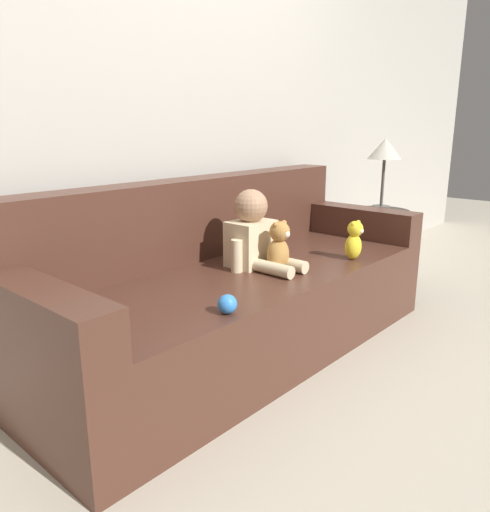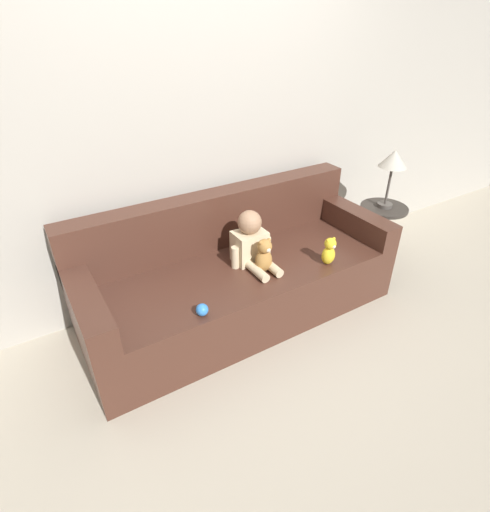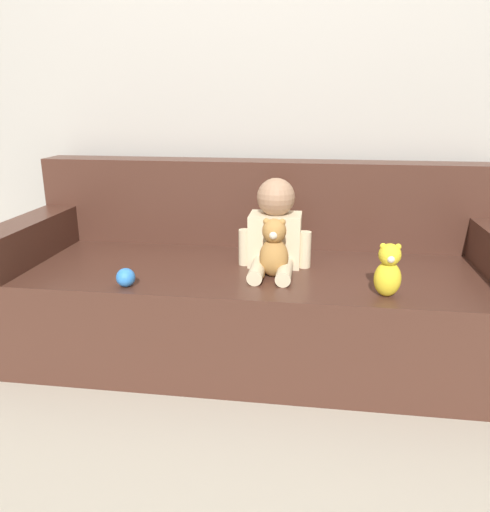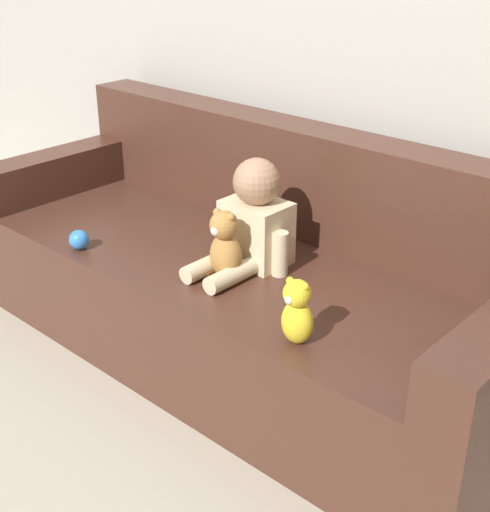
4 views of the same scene
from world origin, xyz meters
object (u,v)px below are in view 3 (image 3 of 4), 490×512
object	(u,v)px
couch	(257,286)
plush_toy_side	(388,270)
toy_ball	(126,277)
person_baby	(275,231)
teddy_bear_brown	(274,250)

from	to	relation	value
couch	plush_toy_side	xyz separation A→B (m)	(0.52, -0.37, 0.23)
toy_ball	person_baby	bearing A→B (deg)	31.92
couch	person_baby	world-z (taller)	couch
teddy_bear_brown	toy_ball	distance (m)	0.59
couch	teddy_bear_brown	world-z (taller)	couch
couch	plush_toy_side	bearing A→B (deg)	-35.18
toy_ball	teddy_bear_brown	bearing A→B (deg)	19.24
plush_toy_side	toy_ball	xyz separation A→B (m)	(-0.98, -0.04, -0.06)
couch	toy_ball	world-z (taller)	couch
person_baby	toy_ball	xyz separation A→B (m)	(-0.54, -0.34, -0.12)
person_baby	plush_toy_side	world-z (taller)	person_baby
toy_ball	couch	bearing A→B (deg)	41.22
person_baby	toy_ball	distance (m)	0.65
teddy_bear_brown	toy_ball	bearing A→B (deg)	-160.76
person_baby	toy_ball	bearing A→B (deg)	-148.08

